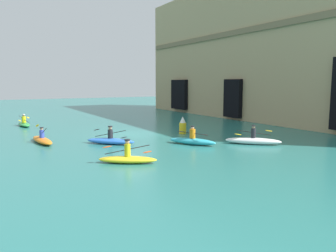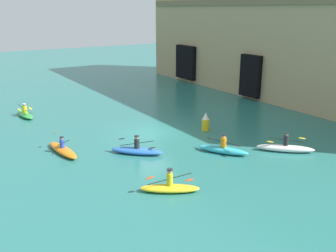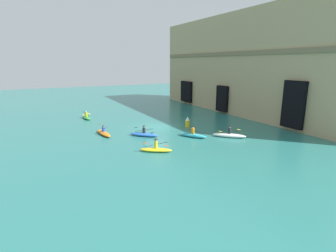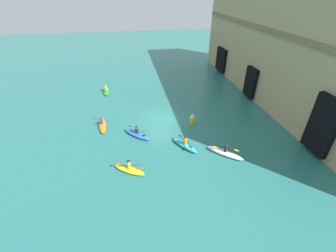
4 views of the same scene
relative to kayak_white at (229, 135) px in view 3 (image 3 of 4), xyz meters
name	(u,v)px [view 3 (image 3 of 4)]	position (x,y,z in m)	size (l,w,h in m)	color
ground_plane	(156,127)	(-7.54, -4.91, -0.25)	(120.00, 120.00, 0.00)	#28706B
cliff_bluff	(249,65)	(-10.37, 12.07, 7.00)	(36.85, 8.31, 14.55)	tan
kayak_white	(229,135)	(0.00, 0.00, 0.00)	(2.87, 2.96, 1.20)	white
kayak_cyan	(193,135)	(-1.82, -3.34, 0.01)	(2.94, 2.26, 1.18)	#33B2C6
kayak_blue	(144,134)	(-4.50, -7.73, -0.02)	(2.80, 2.82, 1.15)	blue
kayak_green	(86,117)	(-16.45, -11.44, -0.03)	(2.89, 1.02, 1.07)	green
kayak_orange	(104,133)	(-7.09, -11.38, -0.05)	(3.52, 1.13, 1.14)	orange
kayak_yellow	(156,149)	(0.59, -8.70, -0.02)	(2.18, 2.77, 1.16)	yellow
marker_buoy	(188,122)	(-5.87, -1.50, 0.36)	(0.53, 0.53, 1.30)	yellow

